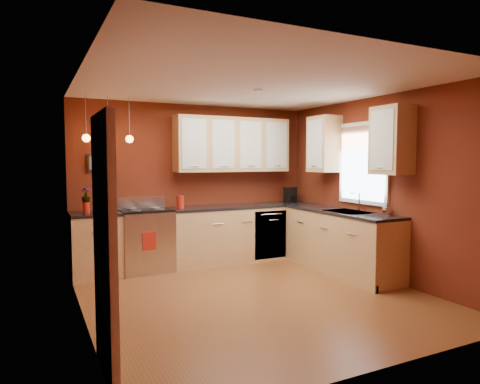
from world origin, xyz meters
name	(u,v)px	position (x,y,z in m)	size (l,w,h in m)	color
floor	(255,296)	(0.00, 0.00, 0.00)	(4.20, 4.20, 0.00)	brown
ceiling	(256,84)	(0.00, 0.00, 2.60)	(4.00, 4.20, 0.02)	white
wall_back	(196,184)	(0.00, 2.10, 1.30)	(4.00, 0.02, 2.60)	maroon
wall_front	(382,210)	(0.00, -2.10, 1.30)	(4.00, 0.02, 2.60)	maroon
wall_left	(82,199)	(-2.00, 0.00, 1.30)	(0.02, 4.20, 2.60)	maroon
wall_right	(378,188)	(2.00, 0.00, 1.30)	(0.02, 4.20, 2.60)	maroon
base_cabinets_back_left	(96,246)	(-1.65, 1.80, 0.45)	(0.70, 0.60, 0.90)	tan
base_cabinets_back_right	(243,234)	(0.73, 1.80, 0.45)	(2.54, 0.60, 0.90)	tan
base_cabinets_right	(340,243)	(1.70, 0.45, 0.45)	(0.60, 2.10, 0.90)	tan
counter_back_left	(95,214)	(-1.65, 1.80, 0.92)	(0.70, 0.62, 0.04)	black
counter_back_right	(243,206)	(0.73, 1.80, 0.92)	(2.54, 0.62, 0.04)	black
counter_right	(341,212)	(1.70, 0.45, 0.92)	(0.62, 2.10, 0.04)	black
gas_range	(146,240)	(-0.92, 1.80, 0.48)	(0.76, 0.64, 1.11)	silver
dishwasher_front	(271,235)	(1.10, 1.51, 0.45)	(0.60, 0.02, 0.80)	silver
sink	(348,213)	(1.70, 0.30, 0.92)	(0.50, 0.70, 0.33)	#939398
window	(363,160)	(1.97, 0.30, 1.69)	(0.06, 1.02, 1.22)	white
door_left_wall	(105,246)	(-1.97, -1.20, 1.03)	(0.12, 0.82, 2.05)	white
upper_cabinets_back	(233,145)	(0.60, 1.93, 1.95)	(2.00, 0.35, 0.90)	tan
upper_cabinets_right	(354,143)	(1.82, 0.32, 1.95)	(0.35, 1.95, 0.90)	tan
wall_picture	(98,163)	(-1.55, 2.08, 1.65)	(0.32, 0.03, 0.26)	black
pendant_lights	(108,138)	(-1.45, 1.75, 2.01)	(0.71, 0.11, 0.66)	#939398
red_canister	(180,202)	(-0.37, 1.80, 1.04)	(0.13, 0.13, 0.19)	#AD2012
red_vase	(86,208)	(-1.77, 1.79, 1.02)	(0.10, 0.10, 0.16)	#AD2012
flowers	(86,195)	(-1.77, 1.79, 1.20)	(0.13, 0.13, 0.24)	#AD2012
coffee_maker	(290,195)	(1.69, 1.82, 1.07)	(0.20, 0.20, 0.27)	black
soap_pump	(386,209)	(1.91, -0.25, 1.02)	(0.07, 0.08, 0.16)	silver
dish_towel	(150,241)	(-0.95, 1.47, 0.52)	(0.20, 0.01, 0.27)	#AD2012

